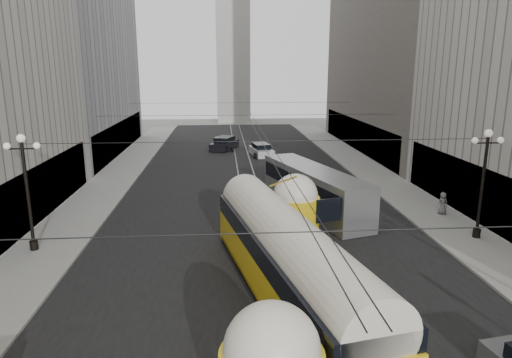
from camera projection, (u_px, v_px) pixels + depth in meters
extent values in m
cube|color=black|center=(248.00, 183.00, 39.99)|extent=(20.00, 85.00, 0.02)
cube|color=gray|center=(118.00, 176.00, 42.50)|extent=(4.00, 72.00, 0.15)
cube|color=gray|center=(369.00, 171.00, 44.23)|extent=(4.00, 72.00, 0.15)
cube|color=gray|center=(240.00, 183.00, 39.94)|extent=(0.12, 85.00, 0.04)
cube|color=gray|center=(257.00, 183.00, 40.05)|extent=(0.12, 85.00, 0.04)
cube|color=black|center=(45.00, 189.00, 30.27)|extent=(0.10, 18.00, 3.60)
cube|color=#999999|center=(59.00, 29.00, 50.25)|extent=(12.00, 28.00, 28.00)
cube|color=black|center=(121.00, 137.00, 53.52)|extent=(0.10, 25.20, 3.60)
cube|color=black|center=(468.00, 189.00, 30.36)|extent=(0.10, 18.00, 3.60)
cube|color=#514C47|center=(413.00, 13.00, 52.66)|extent=(12.00, 32.00, 32.00)
cube|color=black|center=(356.00, 134.00, 55.55)|extent=(0.10, 28.80, 3.60)
cube|color=#B2AFA8|center=(233.00, 56.00, 83.17)|extent=(6.00, 6.00, 24.00)
cylinder|color=black|center=(28.00, 197.00, 24.29)|extent=(0.18, 0.18, 6.00)
cylinder|color=black|center=(34.00, 245.00, 24.94)|extent=(0.44, 0.44, 0.50)
cylinder|color=black|center=(22.00, 149.00, 23.67)|extent=(1.60, 0.08, 0.08)
sphere|color=white|center=(21.00, 138.00, 23.54)|extent=(0.44, 0.44, 0.44)
sphere|color=white|center=(7.00, 146.00, 23.58)|extent=(0.36, 0.36, 0.36)
sphere|color=white|center=(37.00, 146.00, 23.69)|extent=(0.36, 0.36, 0.36)
cylinder|color=black|center=(482.00, 188.00, 26.11)|extent=(0.18, 0.18, 6.00)
cylinder|color=black|center=(477.00, 233.00, 26.76)|extent=(0.44, 0.44, 0.50)
cylinder|color=black|center=(487.00, 143.00, 25.49)|extent=(1.60, 0.08, 0.08)
sphere|color=white|center=(489.00, 133.00, 25.36)|extent=(0.44, 0.44, 0.44)
sphere|color=white|center=(475.00, 140.00, 25.40)|extent=(0.36, 0.36, 0.36)
sphere|color=white|center=(501.00, 140.00, 25.51)|extent=(0.36, 0.36, 0.36)
cylinder|color=black|center=(316.00, 232.00, 10.96)|extent=(25.00, 0.03, 0.03)
cylinder|color=black|center=(263.00, 141.00, 24.52)|extent=(25.00, 0.03, 0.03)
cylinder|color=black|center=(248.00, 115.00, 38.09)|extent=(25.00, 0.03, 0.03)
cylinder|color=black|center=(241.00, 103.00, 51.65)|extent=(25.00, 0.03, 0.03)
cylinder|color=black|center=(246.00, 113.00, 42.01)|extent=(0.03, 72.00, 0.03)
cylinder|color=black|center=(250.00, 113.00, 42.04)|extent=(0.03, 72.00, 0.03)
cube|color=yellow|center=(288.00, 275.00, 19.65)|extent=(5.83, 15.56, 1.86)
cube|color=black|center=(287.00, 293.00, 19.86)|extent=(5.73, 15.11, 0.33)
cube|color=black|center=(288.00, 249.00, 19.37)|extent=(5.80, 15.34, 0.93)
cylinder|color=silver|center=(288.00, 242.00, 19.29)|extent=(5.46, 15.27, 2.51)
sphere|color=silver|center=(272.00, 350.00, 12.04)|extent=(2.62, 2.62, 2.62)
cylinder|color=yellow|center=(295.00, 217.00, 26.90)|extent=(2.84, 2.84, 2.51)
sphere|color=silver|center=(296.00, 196.00, 26.59)|extent=(2.62, 2.62, 2.62)
cube|color=gray|center=(313.00, 189.00, 32.07)|extent=(5.86, 12.09, 2.97)
cube|color=black|center=(314.00, 182.00, 31.96)|extent=(5.76, 11.69, 1.09)
cube|color=black|center=(334.00, 210.00, 26.28)|extent=(2.21, 0.77, 1.39)
cylinder|color=black|center=(306.00, 222.00, 28.37)|extent=(0.30, 0.99, 0.99)
cylinder|color=black|center=(345.00, 221.00, 28.55)|extent=(0.30, 0.99, 0.99)
cylinder|color=black|center=(288.00, 189.00, 36.09)|extent=(0.30, 0.99, 0.99)
cylinder|color=black|center=(318.00, 189.00, 36.27)|extent=(0.30, 0.99, 0.99)
cube|color=white|center=(261.00, 152.00, 52.27)|extent=(2.66, 4.84, 0.81)
cube|color=black|center=(261.00, 147.00, 52.14)|extent=(2.08, 2.77, 0.77)
cylinder|color=black|center=(255.00, 156.00, 50.74)|extent=(0.22, 0.65, 0.65)
cylinder|color=black|center=(270.00, 156.00, 50.86)|extent=(0.22, 0.65, 0.65)
cylinder|color=black|center=(253.00, 151.00, 53.76)|extent=(0.22, 0.65, 0.65)
cylinder|color=black|center=(267.00, 151.00, 53.88)|extent=(0.22, 0.65, 0.65)
cube|color=black|center=(225.00, 145.00, 56.44)|extent=(3.79, 5.45, 0.89)
cube|color=black|center=(224.00, 140.00, 56.29)|extent=(2.72, 3.25, 0.84)
cylinder|color=black|center=(217.00, 149.00, 54.76)|extent=(0.22, 0.72, 0.72)
cylinder|color=black|center=(232.00, 149.00, 54.89)|extent=(0.22, 0.72, 0.72)
cylinder|color=black|center=(217.00, 144.00, 58.07)|extent=(0.22, 0.72, 0.72)
cylinder|color=black|center=(232.00, 144.00, 58.21)|extent=(0.22, 0.72, 0.72)
imported|color=slate|center=(443.00, 203.00, 30.90)|extent=(0.79, 0.53, 1.52)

